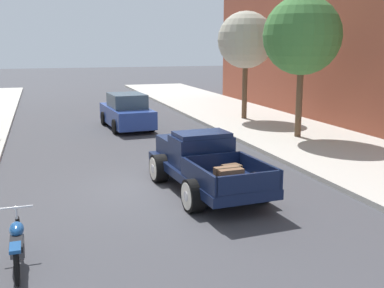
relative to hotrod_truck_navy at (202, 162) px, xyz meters
The scene contains 7 objects.
ground_plane 1.38m from the hotrod_truck_navy, 153.87° to the left, with size 140.00×140.00×0.00m, color #3D3D42.
sidewalk_right 6.27m from the hotrod_truck_navy, ahead, with size 5.50×64.00×0.15m, color #B7B2A8.
hotrod_truck_navy is the anchor object (origin of this frame).
motorcycle_parked 5.74m from the hotrod_truck_navy, 144.27° to the right, with size 0.62×2.12×0.93m.
car_background_blue 10.12m from the hotrod_truck_navy, 91.61° to the left, with size 2.08×4.40×1.65m.
street_tree_nearest 8.64m from the hotrod_truck_navy, 40.96° to the left, with size 3.13×3.13×5.65m.
street_tree_second 12.38m from the hotrod_truck_navy, 60.53° to the left, with size 2.83×2.83×5.38m.
Camera 1 is at (-3.05, -12.28, 3.90)m, focal length 44.11 mm.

